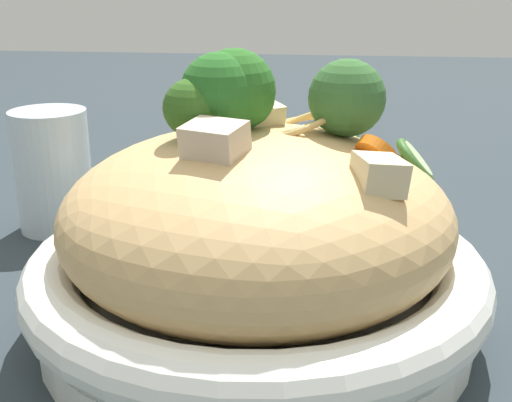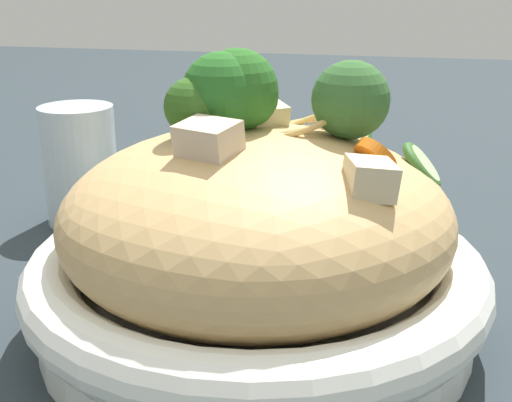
# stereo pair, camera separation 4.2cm
# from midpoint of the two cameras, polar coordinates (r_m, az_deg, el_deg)

# --- Properties ---
(ground_plane) EXTENTS (3.00, 3.00, 0.00)m
(ground_plane) POSITION_cam_midpoint_polar(r_m,az_deg,el_deg) (0.46, 2.67, -10.69)
(ground_plane) COLOR #293339
(serving_bowl) EXTENTS (0.30, 0.30, 0.06)m
(serving_bowl) POSITION_cam_midpoint_polar(r_m,az_deg,el_deg) (0.44, 2.74, -7.23)
(serving_bowl) COLOR white
(serving_bowl) RESTS_ON ground_plane
(noodle_heap) EXTENTS (0.25, 0.25, 0.12)m
(noodle_heap) POSITION_cam_midpoint_polar(r_m,az_deg,el_deg) (0.42, 2.85, -1.43)
(noodle_heap) COLOR tan
(noodle_heap) RESTS_ON serving_bowl
(broccoli_florets) EXTENTS (0.16, 0.12, 0.07)m
(broccoli_florets) POSITION_cam_midpoint_polar(r_m,az_deg,el_deg) (0.42, 2.50, 8.84)
(broccoli_florets) COLOR #8DB972
(broccoli_florets) RESTS_ON serving_bowl
(carrot_coins) EXTENTS (0.12, 0.07, 0.03)m
(carrot_coins) POSITION_cam_midpoint_polar(r_m,az_deg,el_deg) (0.41, 6.20, 5.45)
(carrot_coins) COLOR orange
(carrot_coins) RESTS_ON serving_bowl
(zucchini_slices) EXTENTS (0.18, 0.09, 0.05)m
(zucchini_slices) POSITION_cam_midpoint_polar(r_m,az_deg,el_deg) (0.47, 7.78, 5.30)
(zucchini_slices) COLOR beige
(zucchini_slices) RESTS_ON serving_bowl
(chicken_chunks) EXTENTS (0.13, 0.11, 0.04)m
(chicken_chunks) POSITION_cam_midpoint_polar(r_m,az_deg,el_deg) (0.40, 2.70, 5.90)
(chicken_chunks) COLOR beige
(chicken_chunks) RESTS_ON serving_bowl
(drinking_glass) EXTENTS (0.07, 0.07, 0.11)m
(drinking_glass) POSITION_cam_midpoint_polar(r_m,az_deg,el_deg) (0.63, -13.09, 3.03)
(drinking_glass) COLOR silver
(drinking_glass) RESTS_ON ground_plane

